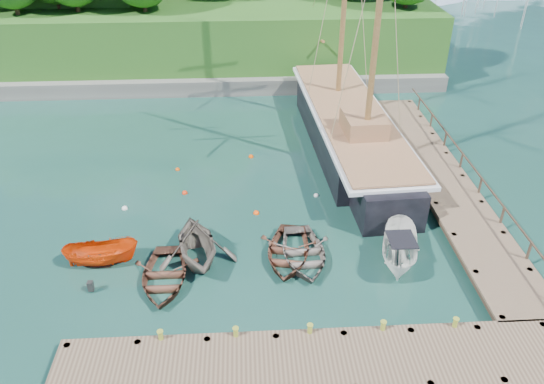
{
  "coord_description": "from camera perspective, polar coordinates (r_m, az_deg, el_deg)",
  "views": [
    {
      "loc": [
        -0.4,
        -20.19,
        16.88
      ],
      "look_at": [
        0.95,
        3.51,
        2.0
      ],
      "focal_mm": 35.0,
      "sensor_mm": 36.0,
      "label": 1
    }
  ],
  "objects": [
    {
      "name": "dock_near",
      "position": [
        21.54,
        4.52,
        -17.85
      ],
      "size": [
        20.0,
        3.2,
        1.1
      ],
      "color": "#503C2F",
      "rests_on": "ground"
    },
    {
      "name": "bollard_4",
      "position": [
        24.15,
        18.77,
        -14.5
      ],
      "size": [
        0.26,
        0.26,
        0.45
      ],
      "primitive_type": "cylinder",
      "color": "olive",
      "rests_on": "ground"
    },
    {
      "name": "bollard_0",
      "position": [
        22.93,
        -11.67,
        -16.23
      ],
      "size": [
        0.26,
        0.26,
        0.45
      ],
      "primitive_type": "cylinder",
      "color": "olive",
      "rests_on": "ground"
    },
    {
      "name": "mooring_buoy_3",
      "position": [
        31.52,
        4.78,
        -0.43
      ],
      "size": [
        0.29,
        0.29,
        0.29
      ],
      "primitive_type": "sphere",
      "color": "white",
      "rests_on": "ground"
    },
    {
      "name": "mooring_buoy_2",
      "position": [
        29.89,
        -1.71,
        -2.33
      ],
      "size": [
        0.33,
        0.33,
        0.33
      ],
      "primitive_type": "sphere",
      "color": "#FC4505",
      "rests_on": "ground"
    },
    {
      "name": "cabin_boat_white",
      "position": [
        27.19,
        13.4,
        -7.36
      ],
      "size": [
        2.89,
        4.82,
        1.75
      ],
      "primitive_type": "imported",
      "rotation": [
        0.0,
        0.0,
        -0.28
      ],
      "color": "white",
      "rests_on": "ground"
    },
    {
      "name": "rowboat_1",
      "position": [
        26.85,
        -7.98,
        -7.25
      ],
      "size": [
        4.77,
        5.23,
        2.37
      ],
      "primitive_type": "imported",
      "rotation": [
        0.0,
        0.0,
        0.22
      ],
      "color": "#5A534A",
      "rests_on": "ground"
    },
    {
      "name": "ground",
      "position": [
        26.33,
        -1.65,
        -7.82
      ],
      "size": [
        160.0,
        160.0,
        0.0
      ],
      "primitive_type": "plane",
      "color": "#16382C",
      "rests_on": "ground"
    },
    {
      "name": "motorboat_orange",
      "position": [
        27.66,
        -17.68,
        -7.36
      ],
      "size": [
        3.73,
        1.58,
        1.41
      ],
      "primitive_type": "imported",
      "rotation": [
        0.0,
        0.0,
        1.63
      ],
      "color": "red",
      "rests_on": "ground"
    },
    {
      "name": "mooring_buoy_0",
      "position": [
        31.4,
        -15.55,
        -1.77
      ],
      "size": [
        0.34,
        0.34,
        0.34
      ],
      "primitive_type": "sphere",
      "color": "silver",
      "rests_on": "ground"
    },
    {
      "name": "bollard_2",
      "position": [
        22.77,
        4.02,
        -15.87
      ],
      "size": [
        0.26,
        0.26,
        0.45
      ],
      "primitive_type": "cylinder",
      "color": "olive",
      "rests_on": "ground"
    },
    {
      "name": "mooring_buoy_1",
      "position": [
        32.08,
        -9.36,
        -0.15
      ],
      "size": [
        0.33,
        0.33,
        0.33
      ],
      "primitive_type": "sphere",
      "color": "red",
      "rests_on": "ground"
    },
    {
      "name": "dock_east",
      "position": [
        33.94,
        17.73,
        1.43
      ],
      "size": [
        3.2,
        24.0,
        1.1
      ],
      "color": "#503C2F",
      "rests_on": "ground"
    },
    {
      "name": "rowboat_3",
      "position": [
        26.69,
        3.38,
        -7.22
      ],
      "size": [
        3.52,
        4.71,
        0.93
      ],
      "primitive_type": "imported",
      "rotation": [
        0.0,
        0.0,
        0.07
      ],
      "color": "#665D56",
      "rests_on": "ground"
    },
    {
      "name": "schooner",
      "position": [
        36.94,
        8.29,
        6.44
      ],
      "size": [
        6.02,
        27.19,
        19.86
      ],
      "rotation": [
        0.0,
        0.0,
        0.06
      ],
      "color": "black",
      "rests_on": "ground"
    },
    {
      "name": "bollard_3",
      "position": [
        23.28,
        11.64,
        -15.28
      ],
      "size": [
        0.26,
        0.26,
        0.45
      ],
      "primitive_type": "cylinder",
      "color": "olive",
      "rests_on": "ground"
    },
    {
      "name": "headland",
      "position": [
        54.25,
        -17.42,
        18.65
      ],
      "size": [
        51.0,
        19.31,
        12.9
      ],
      "color": "#474744",
      "rests_on": "ground"
    },
    {
      "name": "rowboat_0",
      "position": [
        25.86,
        -11.52,
        -9.48
      ],
      "size": [
        3.17,
        4.43,
        0.91
      ],
      "primitive_type": "imported",
      "rotation": [
        0.0,
        0.0,
        0.0
      ],
      "color": "#533124",
      "rests_on": "ground"
    },
    {
      "name": "mooring_buoy_5",
      "position": [
        35.63,
        -2.27,
        3.77
      ],
      "size": [
        0.33,
        0.33,
        0.33
      ],
      "primitive_type": "sphere",
      "color": "#EB4400",
      "rests_on": "ground"
    },
    {
      "name": "bollard_1",
      "position": [
        22.66,
        -3.85,
        -16.19
      ],
      "size": [
        0.26,
        0.26,
        0.45
      ],
      "primitive_type": "cylinder",
      "color": "olive",
      "rests_on": "ground"
    },
    {
      "name": "mooring_buoy_4",
      "position": [
        34.63,
        -10.12,
        2.36
      ],
      "size": [
        0.29,
        0.29,
        0.29
      ],
      "primitive_type": "sphere",
      "color": "#D64506",
      "rests_on": "ground"
    },
    {
      "name": "rowboat_2",
      "position": [
        26.75,
        1.68,
        -7.07
      ],
      "size": [
        3.94,
        4.95,
        0.92
      ],
      "primitive_type": "imported",
      "rotation": [
        0.0,
        0.0,
        -0.19
      ],
      "color": "brown",
      "rests_on": "ground"
    }
  ]
}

